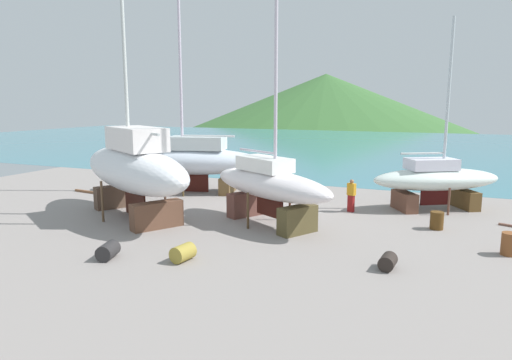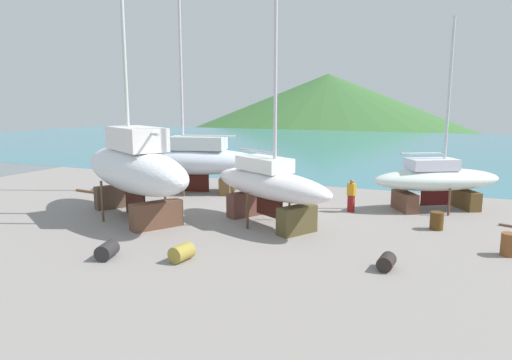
{
  "view_description": "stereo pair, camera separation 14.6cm",
  "coord_description": "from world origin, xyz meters",
  "px_view_note": "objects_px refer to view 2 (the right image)",
  "views": [
    {
      "loc": [
        8.75,
        -21.84,
        5.81
      ],
      "look_at": [
        -0.64,
        0.64,
        1.63
      ],
      "focal_mm": 31.47,
      "sensor_mm": 36.0,
      "label": 1
    },
    {
      "loc": [
        8.88,
        -21.79,
        5.81
      ],
      "look_at": [
        -0.64,
        0.64,
        1.63
      ],
      "focal_mm": 31.47,
      "sensor_mm": 36.0,
      "label": 2
    }
  ],
  "objects_px": {
    "sailboat_small_center": "(134,167)",
    "barrel_tipped_right": "(182,253)",
    "worker": "(351,195)",
    "barrel_blue_faded": "(386,262)",
    "barrel_tipped_left": "(107,251)",
    "sailboat_large_starboard": "(269,184)",
    "sailboat_far_slipway": "(191,160)",
    "barrel_by_slipway": "(509,244)",
    "barrel_rust_near": "(437,221)",
    "sailboat_mid_port": "(436,180)"
  },
  "relations": [
    {
      "from": "sailboat_mid_port",
      "to": "sailboat_small_center",
      "type": "height_order",
      "value": "sailboat_small_center"
    },
    {
      "from": "barrel_tipped_right",
      "to": "barrel_by_slipway",
      "type": "bearing_deg",
      "value": 25.68
    },
    {
      "from": "sailboat_large_starboard",
      "to": "sailboat_far_slipway",
      "type": "distance_m",
      "value": 9.53
    },
    {
      "from": "sailboat_mid_port",
      "to": "barrel_by_slipway",
      "type": "relative_size",
      "value": 11.6
    },
    {
      "from": "barrel_by_slipway",
      "to": "sailboat_mid_port",
      "type": "bearing_deg",
      "value": 111.97
    },
    {
      "from": "barrel_by_slipway",
      "to": "barrel_tipped_right",
      "type": "bearing_deg",
      "value": -154.32
    },
    {
      "from": "sailboat_small_center",
      "to": "barrel_tipped_right",
      "type": "xyz_separation_m",
      "value": [
        5.76,
        -4.73,
        -2.28
      ]
    },
    {
      "from": "sailboat_mid_port",
      "to": "barrel_blue_faded",
      "type": "distance_m",
      "value": 10.62
    },
    {
      "from": "sailboat_small_center",
      "to": "sailboat_far_slipway",
      "type": "bearing_deg",
      "value": -52.22
    },
    {
      "from": "barrel_rust_near",
      "to": "barrel_by_slipway",
      "type": "xyz_separation_m",
      "value": [
        2.66,
        -2.82,
        0.03
      ]
    },
    {
      "from": "barrel_rust_near",
      "to": "barrel_tipped_right",
      "type": "bearing_deg",
      "value": -136.34
    },
    {
      "from": "worker",
      "to": "barrel_by_slipway",
      "type": "height_order",
      "value": "worker"
    },
    {
      "from": "sailboat_far_slipway",
      "to": "barrel_tipped_right",
      "type": "bearing_deg",
      "value": 105.8
    },
    {
      "from": "barrel_rust_near",
      "to": "sailboat_far_slipway",
      "type": "bearing_deg",
      "value": 167.2
    },
    {
      "from": "sailboat_mid_port",
      "to": "barrel_by_slipway",
      "type": "height_order",
      "value": "sailboat_mid_port"
    },
    {
      "from": "sailboat_far_slipway",
      "to": "barrel_rust_near",
      "type": "xyz_separation_m",
      "value": [
        15.26,
        -3.47,
        -1.68
      ]
    },
    {
      "from": "sailboat_far_slipway",
      "to": "sailboat_large_starboard",
      "type": "bearing_deg",
      "value": 130.31
    },
    {
      "from": "sailboat_far_slipway",
      "to": "sailboat_mid_port",
      "type": "height_order",
      "value": "sailboat_far_slipway"
    },
    {
      "from": "sailboat_small_center",
      "to": "barrel_by_slipway",
      "type": "relative_size",
      "value": 21.3
    },
    {
      "from": "sailboat_far_slipway",
      "to": "barrel_tipped_right",
      "type": "height_order",
      "value": "sailboat_far_slipway"
    },
    {
      "from": "sailboat_far_slipway",
      "to": "sailboat_mid_port",
      "type": "bearing_deg",
      "value": 169.4
    },
    {
      "from": "sailboat_small_center",
      "to": "worker",
      "type": "height_order",
      "value": "sailboat_small_center"
    },
    {
      "from": "sailboat_small_center",
      "to": "barrel_blue_faded",
      "type": "height_order",
      "value": "sailboat_small_center"
    },
    {
      "from": "sailboat_large_starboard",
      "to": "sailboat_small_center",
      "type": "xyz_separation_m",
      "value": [
        -6.86,
        -1.38,
        0.62
      ]
    },
    {
      "from": "barrel_rust_near",
      "to": "barrel_blue_faded",
      "type": "bearing_deg",
      "value": -103.65
    },
    {
      "from": "sailboat_mid_port",
      "to": "barrel_tipped_right",
      "type": "relative_size",
      "value": 11.77
    },
    {
      "from": "sailboat_small_center",
      "to": "barrel_rust_near",
      "type": "distance_m",
      "value": 15.0
    },
    {
      "from": "sailboat_large_starboard",
      "to": "sailboat_far_slipway",
      "type": "bearing_deg",
      "value": 173.95
    },
    {
      "from": "sailboat_mid_port",
      "to": "sailboat_small_center",
      "type": "relative_size",
      "value": 0.54
    },
    {
      "from": "barrel_rust_near",
      "to": "barrel_by_slipway",
      "type": "relative_size",
      "value": 0.94
    },
    {
      "from": "barrel_blue_faded",
      "to": "barrel_tipped_left",
      "type": "xyz_separation_m",
      "value": [
        -9.89,
        -2.95,
        0.03
      ]
    },
    {
      "from": "worker",
      "to": "barrel_tipped_right",
      "type": "distance_m",
      "value": 11.03
    },
    {
      "from": "worker",
      "to": "barrel_rust_near",
      "type": "xyz_separation_m",
      "value": [
        4.36,
        -1.88,
        -0.51
      ]
    },
    {
      "from": "barrel_blue_faded",
      "to": "barrel_tipped_left",
      "type": "relative_size",
      "value": 0.87
    },
    {
      "from": "sailboat_far_slipway",
      "to": "barrel_tipped_right",
      "type": "xyz_separation_m",
      "value": [
        6.61,
        -11.72,
        -1.78
      ]
    },
    {
      "from": "sailboat_far_slipway",
      "to": "sailboat_mid_port",
      "type": "xyz_separation_m",
      "value": [
        15.06,
        0.79,
        -0.43
      ]
    },
    {
      "from": "sailboat_small_center",
      "to": "barrel_tipped_left",
      "type": "distance_m",
      "value": 6.77
    },
    {
      "from": "sailboat_small_center",
      "to": "barrel_by_slipway",
      "type": "bearing_deg",
      "value": -146.74
    },
    {
      "from": "barrel_tipped_right",
      "to": "barrel_rust_near",
      "type": "xyz_separation_m",
      "value": [
        8.65,
        8.26,
        0.1
      ]
    },
    {
      "from": "sailboat_small_center",
      "to": "worker",
      "type": "bearing_deg",
      "value": -120.85
    },
    {
      "from": "barrel_tipped_left",
      "to": "barrel_rust_near",
      "type": "relative_size",
      "value": 1.11
    },
    {
      "from": "sailboat_large_starboard",
      "to": "barrel_tipped_left",
      "type": "relative_size",
      "value": 15.09
    },
    {
      "from": "sailboat_far_slipway",
      "to": "sailboat_small_center",
      "type": "xyz_separation_m",
      "value": [
        0.84,
        -6.99,
        0.5
      ]
    },
    {
      "from": "sailboat_small_center",
      "to": "worker",
      "type": "xyz_separation_m",
      "value": [
        10.06,
        5.41,
        -1.67
      ]
    },
    {
      "from": "worker",
      "to": "barrel_tipped_left",
      "type": "bearing_deg",
      "value": -9.03
    },
    {
      "from": "sailboat_far_slipway",
      "to": "barrel_by_slipway",
      "type": "height_order",
      "value": "sailboat_far_slipway"
    },
    {
      "from": "sailboat_small_center",
      "to": "barrel_tipped_left",
      "type": "bearing_deg",
      "value": 149.15
    },
    {
      "from": "barrel_blue_faded",
      "to": "barrel_rust_near",
      "type": "relative_size",
      "value": 0.97
    },
    {
      "from": "barrel_tipped_right",
      "to": "barrel_rust_near",
      "type": "height_order",
      "value": "barrel_rust_near"
    },
    {
      "from": "sailboat_mid_port",
      "to": "barrel_blue_faded",
      "type": "xyz_separation_m",
      "value": [
        -1.31,
        -10.45,
        -1.39
      ]
    }
  ]
}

